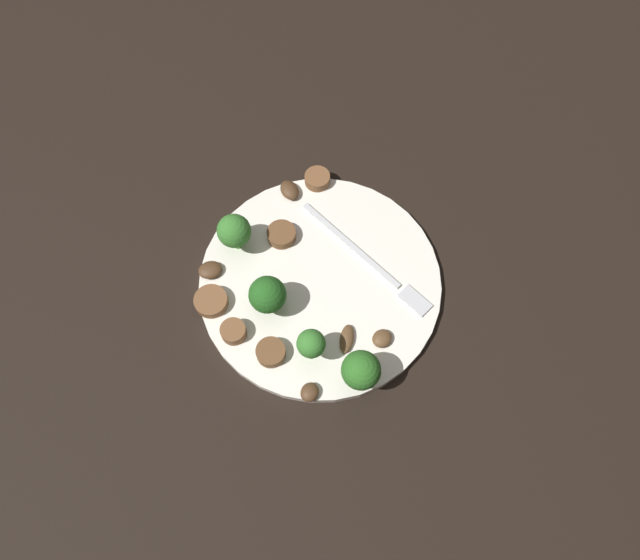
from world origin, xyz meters
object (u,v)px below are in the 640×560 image
object	(u,v)px
sausage_slice_4	(233,332)
mushroom_4	(347,339)
broccoli_floret_3	(268,295)
sausage_slice_3	(271,352)
mushroom_0	(310,392)
mushroom_2	(210,270)
mushroom_3	(290,190)
sausage_slice_1	(281,235)
broccoli_floret_2	(234,231)
sausage_slice_2	(317,179)
mushroom_1	(382,338)
sausage_slice_0	(211,301)
fork	(375,265)
broccoli_floret_1	(311,344)
broccoli_floret_0	(361,370)
plate	(320,282)

from	to	relation	value
sausage_slice_4	mushroom_4	bearing A→B (deg)	35.33
broccoli_floret_3	sausage_slice_3	size ratio (longest dim) A/B	1.68
mushroom_0	mushroom_2	world-z (taller)	same
mushroom_3	mushroom_4	distance (m)	0.19
sausage_slice_1	sausage_slice_3	distance (m)	0.14
broccoli_floret_2	sausage_slice_2	size ratio (longest dim) A/B	1.76
sausage_slice_3	mushroom_1	distance (m)	0.11
sausage_slice_2	mushroom_2	size ratio (longest dim) A/B	1.15
broccoli_floret_2	sausage_slice_0	bearing A→B (deg)	-70.35
broccoli_floret_3	sausage_slice_3	bearing A→B (deg)	-47.76
mushroom_3	mushroom_4	world-z (taller)	mushroom_3
fork	mushroom_4	bearing A→B (deg)	-65.76
broccoli_floret_1	mushroom_0	distance (m)	0.05
broccoli_floret_2	mushroom_2	bearing A→B (deg)	-92.22
broccoli_floret_1	sausage_slice_4	xyz separation A→B (m)	(-0.08, -0.03, -0.03)
fork	broccoli_floret_1	xyz separation A→B (m)	(0.01, -0.12, 0.03)
broccoli_floret_0	sausage_slice_4	distance (m)	0.14
broccoli_floret_0	mushroom_2	world-z (taller)	broccoli_floret_0
broccoli_floret_2	mushroom_3	bearing A→B (deg)	89.55
sausage_slice_3	mushroom_3	world-z (taller)	same
broccoli_floret_0	broccoli_floret_1	world-z (taller)	broccoli_floret_0
mushroom_1	mushroom_3	bearing A→B (deg)	157.47
sausage_slice_2	mushroom_4	world-z (taller)	sausage_slice_2
broccoli_floret_0	mushroom_4	xyz separation A→B (m)	(-0.04, 0.03, -0.03)
sausage_slice_1	mushroom_2	distance (m)	0.09
mushroom_4	mushroom_2	bearing A→B (deg)	-169.38
broccoli_floret_3	mushroom_2	distance (m)	0.08
sausage_slice_3	sausage_slice_4	bearing A→B (deg)	-170.70
fork	mushroom_0	world-z (taller)	mushroom_0
mushroom_3	mushroom_4	bearing A→B (deg)	-32.14
broccoli_floret_2	mushroom_1	world-z (taller)	broccoli_floret_2
sausage_slice_0	broccoli_floret_2	bearing A→B (deg)	109.65
sausage_slice_3	mushroom_0	distance (m)	0.06
broccoli_floret_1	sausage_slice_4	world-z (taller)	broccoli_floret_1
broccoli_floret_1	sausage_slice_1	distance (m)	0.14
broccoli_floret_0	sausage_slice_2	size ratio (longest dim) A/B	1.88
broccoli_floret_2	sausage_slice_0	distance (m)	0.08
fork	mushroom_4	world-z (taller)	mushroom_4
broccoli_floret_2	sausage_slice_1	bearing A→B (deg)	51.27
sausage_slice_0	sausage_slice_4	bearing A→B (deg)	-14.35
mushroom_0	mushroom_1	world-z (taller)	same
sausage_slice_4	broccoli_floret_3	bearing A→B (deg)	79.31
broccoli_floret_3	sausage_slice_1	world-z (taller)	broccoli_floret_3
broccoli_floret_0	sausage_slice_2	distance (m)	0.24
plate	sausage_slice_3	bearing A→B (deg)	-82.29
mushroom_0	mushroom_4	xyz separation A→B (m)	(-0.01, 0.07, -0.00)
broccoli_floret_2	sausage_slice_3	bearing A→B (deg)	-33.15
sausage_slice_2	sausage_slice_4	xyz separation A→B (m)	(0.05, -0.20, 0.00)
sausage_slice_2	mushroom_1	bearing A→B (deg)	-32.44
sausage_slice_1	sausage_slice_4	bearing A→B (deg)	-73.48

